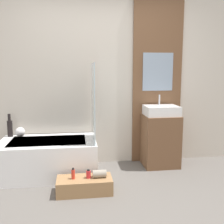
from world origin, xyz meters
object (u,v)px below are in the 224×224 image
(wooden_step_bench, at_px, (85,185))
(vase_round_light, at_px, (20,132))
(sink, at_px, (161,111))
(bathtub, at_px, (49,158))
(vase_tall_dark, at_px, (10,127))
(bottle_soap_secondary, at_px, (88,174))
(bottle_soap_primary, at_px, (73,174))

(wooden_step_bench, relative_size, vase_round_light, 4.71)
(wooden_step_bench, height_order, sink, sink)
(bathtub, bearing_deg, wooden_step_bench, -52.26)
(vase_tall_dark, xyz_separation_m, bottle_soap_secondary, (1.08, -0.91, -0.40))
(sink, xyz_separation_m, vase_tall_dark, (-2.20, 0.15, -0.22))
(bottle_soap_primary, distance_m, bottle_soap_secondary, 0.18)
(bathtub, bearing_deg, bottle_soap_primary, -60.76)
(bottle_soap_primary, bearing_deg, bathtub, 119.24)
(vase_tall_dark, distance_m, vase_round_light, 0.16)
(sink, xyz_separation_m, bottle_soap_primary, (-1.30, -0.75, -0.61))
(bathtub, xyz_separation_m, vase_round_light, (-0.42, 0.27, 0.31))
(wooden_step_bench, bearing_deg, vase_tall_dark, 138.73)
(vase_tall_dark, height_order, bottle_soap_primary, vase_tall_dark)
(bathtub, distance_m, bottle_soap_secondary, 0.80)
(sink, bearing_deg, vase_tall_dark, 176.07)
(vase_tall_dark, relative_size, bottle_soap_secondary, 3.13)
(vase_round_light, xyz_separation_m, bottle_soap_secondary, (0.93, -0.87, -0.33))
(bathtub, bearing_deg, vase_round_light, 147.43)
(wooden_step_bench, relative_size, bottle_soap_secondary, 6.15)
(vase_tall_dark, bearing_deg, sink, -3.93)
(bathtub, height_order, vase_tall_dark, vase_tall_dark)
(bottle_soap_primary, xyz_separation_m, bottle_soap_secondary, (0.18, 0.00, -0.01))
(bottle_soap_primary, bearing_deg, bottle_soap_secondary, 0.00)
(wooden_step_bench, distance_m, bottle_soap_primary, 0.20)
(vase_tall_dark, xyz_separation_m, bottle_soap_primary, (0.90, -0.91, -0.39))
(wooden_step_bench, distance_m, vase_round_light, 1.33)
(sink, distance_m, vase_round_light, 2.08)
(wooden_step_bench, xyz_separation_m, vase_tall_dark, (-1.03, 0.91, 0.53))
(vase_round_light, bearing_deg, vase_tall_dark, 167.44)
(bathtub, distance_m, sink, 1.75)
(wooden_step_bench, relative_size, bottle_soap_primary, 4.88)
(vase_tall_dark, bearing_deg, bathtub, -27.95)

